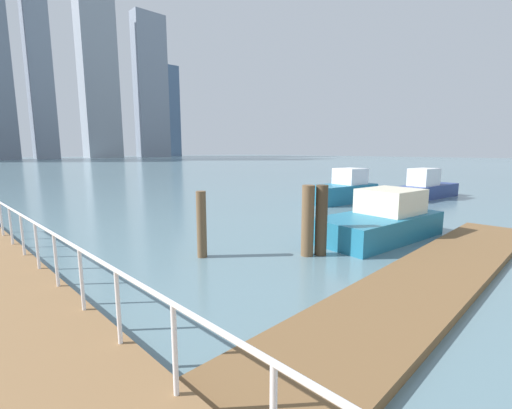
% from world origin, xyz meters
% --- Properties ---
extents(ground_plane, '(300.00, 300.00, 0.00)m').
position_xyz_m(ground_plane, '(0.00, 20.00, 0.00)').
color(ground_plane, slate).
extents(floating_dock, '(13.97, 2.00, 0.18)m').
position_xyz_m(floating_dock, '(3.48, 9.17, 0.09)').
color(floating_dock, brown).
rests_on(floating_dock, ground_plane).
extents(boardwalk_railing, '(0.06, 26.99, 1.08)m').
position_xyz_m(boardwalk_railing, '(-3.15, 8.95, 1.22)').
color(boardwalk_railing, white).
rests_on(boardwalk_railing, boardwalk).
extents(dock_piling_0, '(0.36, 0.36, 2.05)m').
position_xyz_m(dock_piling_0, '(2.93, 12.42, 1.03)').
color(dock_piling_0, brown).
rests_on(dock_piling_0, ground_plane).
extents(dock_piling_1, '(0.34, 0.34, 2.05)m').
position_xyz_m(dock_piling_1, '(3.26, 12.19, 1.03)').
color(dock_piling_1, '#473826').
rests_on(dock_piling_1, ground_plane).
extents(dock_piling_2, '(0.28, 0.28, 1.90)m').
position_xyz_m(dock_piling_2, '(0.69, 14.46, 0.95)').
color(dock_piling_2, brown).
rests_on(dock_piling_2, ground_plane).
extents(moored_boat_2, '(5.08, 2.73, 1.68)m').
position_xyz_m(moored_boat_2, '(6.40, 11.83, 0.62)').
color(moored_boat_2, '#1E6B8C').
rests_on(moored_boat_2, ground_plane).
extents(moored_boat_3, '(4.67, 2.53, 1.96)m').
position_xyz_m(moored_boat_3, '(12.84, 17.21, 0.71)').
color(moored_boat_3, '#1E6B8C').
rests_on(moored_boat_3, ground_plane).
extents(moored_boat_4, '(5.95, 2.20, 1.90)m').
position_xyz_m(moored_boat_4, '(17.93, 14.34, 0.65)').
color(moored_boat_4, navy).
rests_on(moored_boat_4, ground_plane).
extents(skyline_tower_3, '(7.11, 6.70, 59.74)m').
position_xyz_m(skyline_tower_3, '(28.43, 142.49, 29.87)').
color(skyline_tower_3, gray).
rests_on(skyline_tower_3, ground_plane).
extents(skyline_tower_4, '(13.27, 8.25, 61.20)m').
position_xyz_m(skyline_tower_4, '(49.89, 148.01, 30.60)').
color(skyline_tower_4, '#8C939E').
rests_on(skyline_tower_4, ground_plane).
extents(skyline_tower_5, '(13.49, 6.47, 58.98)m').
position_xyz_m(skyline_tower_5, '(71.14, 146.54, 29.49)').
color(skyline_tower_5, gray).
rests_on(skyline_tower_5, ground_plane).
extents(skyline_tower_6, '(6.72, 7.18, 42.31)m').
position_xyz_m(skyline_tower_6, '(86.92, 156.88, 21.15)').
color(skyline_tower_6, slate).
rests_on(skyline_tower_6, ground_plane).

